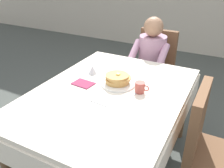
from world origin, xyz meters
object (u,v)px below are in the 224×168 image
object	(u,v)px
syrup_pitcher	(93,70)
spoon_near_edge	(98,103)
diner_person	(151,58)
cup_coffee	(140,87)
dining_table_main	(109,102)
knife_right_of_plate	(139,91)
breakfast_stack	(118,79)
plate_breakfast	(118,84)
fork_left_of_plate	(97,80)
chair_right_side	(209,145)
chair_diner	(154,65)

from	to	relation	value
syrup_pitcher	spoon_near_edge	size ratio (longest dim) A/B	0.53
diner_person	cup_coffee	xyz separation A→B (m)	(0.23, -0.91, 0.11)
dining_table_main	spoon_near_edge	world-z (taller)	spoon_near_edge
syrup_pitcher	knife_right_of_plate	world-z (taller)	syrup_pitcher
breakfast_stack	cup_coffee	bearing A→B (deg)	-10.62
plate_breakfast	syrup_pitcher	bearing A→B (deg)	164.12
syrup_pitcher	spoon_near_edge	distance (m)	0.50
breakfast_stack	fork_left_of_plate	bearing A→B (deg)	-173.79
plate_breakfast	breakfast_stack	size ratio (longest dim) A/B	1.38
plate_breakfast	cup_coffee	size ratio (longest dim) A/B	2.48
dining_table_main	fork_left_of_plate	distance (m)	0.24
syrup_pitcher	breakfast_stack	bearing A→B (deg)	-15.79
breakfast_stack	cup_coffee	size ratio (longest dim) A/B	1.79
plate_breakfast	syrup_pitcher	size ratio (longest dim) A/B	3.50
fork_left_of_plate	knife_right_of_plate	distance (m)	0.38
diner_person	spoon_near_edge	bearing A→B (deg)	91.01
cup_coffee	spoon_near_edge	bearing A→B (deg)	-125.66
chair_right_side	breakfast_stack	size ratio (longest dim) A/B	4.60
chair_right_side	knife_right_of_plate	distance (m)	0.62
dining_table_main	spoon_near_edge	size ratio (longest dim) A/B	10.16
cup_coffee	syrup_pitcher	distance (m)	0.51
chair_diner	breakfast_stack	size ratio (longest dim) A/B	4.60
chair_right_side	knife_right_of_plate	xyz separation A→B (m)	(-0.57, 0.12, 0.21)
chair_right_side	spoon_near_edge	bearing A→B (deg)	-76.54
knife_right_of_plate	plate_breakfast	bearing A→B (deg)	90.48
fork_left_of_plate	spoon_near_edge	bearing A→B (deg)	-151.19
breakfast_stack	fork_left_of_plate	size ratio (longest dim) A/B	1.12
diner_person	knife_right_of_plate	size ratio (longest dim) A/B	5.60
breakfast_stack	fork_left_of_plate	xyz separation A→B (m)	(-0.19, -0.02, -0.05)
breakfast_stack	cup_coffee	world-z (taller)	breakfast_stack
syrup_pitcher	spoon_near_edge	world-z (taller)	syrup_pitcher
breakfast_stack	knife_right_of_plate	world-z (taller)	breakfast_stack
diner_person	spoon_near_edge	world-z (taller)	diner_person
spoon_near_edge	cup_coffee	bearing A→B (deg)	60.31
fork_left_of_plate	knife_right_of_plate	world-z (taller)	same
chair_diner	syrup_pitcher	xyz separation A→B (m)	(-0.27, -0.94, 0.25)
dining_table_main	fork_left_of_plate	bearing A→B (deg)	146.11
plate_breakfast	breakfast_stack	world-z (taller)	breakfast_stack
diner_person	breakfast_stack	world-z (taller)	diner_person
plate_breakfast	spoon_near_edge	distance (m)	0.33
chair_right_side	fork_left_of_plate	bearing A→B (deg)	-97.34
plate_breakfast	spoon_near_edge	bearing A→B (deg)	-90.07
chair_diner	fork_left_of_plate	distance (m)	1.08
breakfast_stack	plate_breakfast	bearing A→B (deg)	-50.23
fork_left_of_plate	chair_right_side	bearing A→B (deg)	-100.35
chair_right_side	fork_left_of_plate	xyz separation A→B (m)	(-0.95, 0.12, 0.21)
diner_person	syrup_pitcher	world-z (taller)	diner_person
dining_table_main	chair_right_side	distance (m)	0.78
chair_right_side	knife_right_of_plate	size ratio (longest dim) A/B	4.65
breakfast_stack	syrup_pitcher	size ratio (longest dim) A/B	2.53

